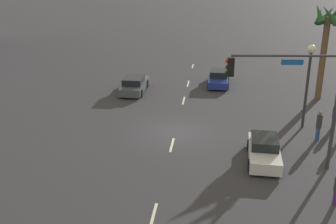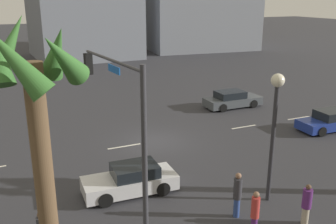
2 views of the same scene
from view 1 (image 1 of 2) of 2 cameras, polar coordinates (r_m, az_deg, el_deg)
The scene contains 14 objects.
ground_plane at distance 27.32m, azimuth 1.01°, elevation -2.82°, with size 220.00×220.00×0.00m, color #333338.
lane_stripe_0 at distance 44.38m, azimuth 3.41°, elevation 6.30°, with size 1.80×0.14×0.01m, color silver.
lane_stripe_1 at distance 37.99m, azimuth 2.77°, elevation 3.90°, with size 1.99×0.14×0.01m, color silver.
lane_stripe_2 at distance 33.41m, azimuth 2.16°, elevation 1.58°, with size 1.93×0.14×0.01m, color silver.
lane_stripe_3 at distance 25.51m, azimuth 0.55°, elevation -4.55°, with size 2.03×0.14×0.01m, color silver.
lane_stripe_4 at distance 18.96m, azimuth -2.06°, elevation -14.16°, with size 2.13×0.14×0.01m, color silver.
car_0 at distance 24.04m, azimuth 13.06°, elevation -5.14°, with size 4.27×1.93×1.33m.
car_1 at distance 37.74m, azimuth 6.96°, elevation 4.61°, with size 4.18×1.94×1.33m.
car_2 at distance 35.63m, azimuth -4.66°, elevation 3.77°, with size 4.62×1.91×1.34m.
traffic_signal at distance 22.19m, azimuth 17.64°, elevation 2.83°, with size 0.85×5.89×6.47m.
streetlamp at distance 28.33m, azimuth 18.80°, elevation 5.48°, with size 0.56×0.56×5.64m.
pedestrian_0 at distance 27.46m, azimuth 20.01°, elevation -1.64°, with size 0.45×0.45×1.94m.
pedestrian_2 at distance 29.86m, azimuth 21.96°, elevation -0.46°, with size 0.52×0.52×1.70m.
palm_tree_0 at distance 34.81m, azimuth 20.91°, elevation 10.33°, with size 2.30×2.43×7.63m.
Camera 1 is at (24.99, 2.52, 10.74)m, focal length 44.38 mm.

